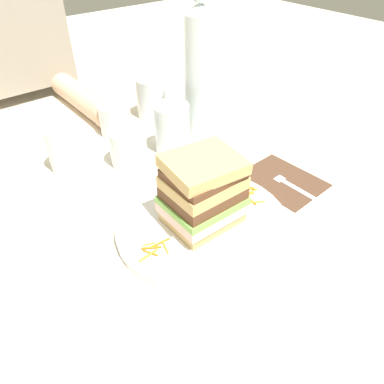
{
  "coord_description": "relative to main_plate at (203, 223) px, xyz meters",
  "views": [
    {
      "loc": [
        -0.29,
        -0.34,
        0.42
      ],
      "look_at": [
        0.0,
        0.03,
        0.06
      ],
      "focal_mm": 34.56,
      "sensor_mm": 36.0,
      "label": 1
    }
  ],
  "objects": [
    {
      "name": "ground_plane",
      "position": [
        -0.0,
        0.0,
        -0.01
      ],
      "size": [
        3.0,
        3.0,
        0.0
      ],
      "primitive_type": "plane",
      "color": "beige"
    },
    {
      "name": "main_plate",
      "position": [
        0.0,
        0.0,
        0.0
      ],
      "size": [
        0.28,
        0.28,
        0.02
      ],
      "primitive_type": "cylinder",
      "color": "white",
      "rests_on": "ground_plane"
    },
    {
      "name": "sandwich",
      "position": [
        -0.0,
        -0.0,
        0.07
      ],
      "size": [
        0.12,
        0.1,
        0.12
      ],
      "color": "tan",
      "rests_on": "main_plate"
    },
    {
      "name": "carrot_shred_0",
      "position": [
        -0.08,
        -0.01,
        0.01
      ],
      "size": [
        0.01,
        0.03,
        0.0
      ],
      "primitive_type": "cylinder",
      "rotation": [
        0.0,
        1.57,
        4.41
      ],
      "color": "orange",
      "rests_on": "main_plate"
    },
    {
      "name": "carrot_shred_1",
      "position": [
        -0.1,
        0.01,
        0.01
      ],
      "size": [
        0.03,
        0.02,
        0.0
      ],
      "primitive_type": "cylinder",
      "rotation": [
        0.0,
        1.57,
        2.58
      ],
      "color": "orange",
      "rests_on": "main_plate"
    },
    {
      "name": "carrot_shred_2",
      "position": [
        -0.1,
        0.01,
        0.01
      ],
      "size": [
        0.02,
        0.01,
        0.0
      ],
      "primitive_type": "cylinder",
      "rotation": [
        0.0,
        1.57,
        5.9
      ],
      "color": "orange",
      "rests_on": "main_plate"
    },
    {
      "name": "carrot_shred_3",
      "position": [
        -0.11,
        -0.01,
        0.01
      ],
      "size": [
        0.01,
        0.02,
        0.0
      ],
      "primitive_type": "cylinder",
      "rotation": [
        0.0,
        1.57,
        2.05
      ],
      "color": "orange",
      "rests_on": "main_plate"
    },
    {
      "name": "carrot_shred_4",
      "position": [
        -0.09,
        -0.0,
        0.01
      ],
      "size": [
        0.03,
        0.01,
        0.0
      ],
      "primitive_type": "cylinder",
      "rotation": [
        0.0,
        1.57,
        3.06
      ],
      "color": "orange",
      "rests_on": "main_plate"
    },
    {
      "name": "carrot_shred_5",
      "position": [
        -0.11,
        -0.01,
        0.01
      ],
      "size": [
        0.03,
        0.01,
        0.0
      ],
      "primitive_type": "cylinder",
      "rotation": [
        0.0,
        1.57,
        0.09
      ],
      "color": "orange",
      "rests_on": "main_plate"
    },
    {
      "name": "carrot_shred_6",
      "position": [
        0.12,
        -0.0,
        0.01
      ],
      "size": [
        0.02,
        0.01,
        0.0
      ],
      "primitive_type": "cylinder",
      "rotation": [
        0.0,
        1.57,
        2.99
      ],
      "color": "orange",
      "rests_on": "main_plate"
    },
    {
      "name": "carrot_shred_7",
      "position": [
        0.08,
        0.01,
        0.01
      ],
      "size": [
        0.01,
        0.02,
        0.0
      ],
      "primitive_type": "cylinder",
      "rotation": [
        0.0,
        1.57,
        1.2
      ],
      "color": "orange",
      "rests_on": "main_plate"
    },
    {
      "name": "carrot_shred_8",
      "position": [
        0.1,
        0.01,
        0.01
      ],
      "size": [
        0.02,
        0.02,
        0.0
      ],
      "primitive_type": "cylinder",
      "rotation": [
        0.0,
        1.57,
        3.82
      ],
      "color": "orange",
      "rests_on": "main_plate"
    },
    {
      "name": "carrot_shred_9",
      "position": [
        0.09,
        -0.01,
        0.01
      ],
      "size": [
        0.03,
        0.02,
        0.0
      ],
      "primitive_type": "cylinder",
      "rotation": [
        0.0,
        1.57,
        3.61
      ],
      "color": "orange",
      "rests_on": "main_plate"
    },
    {
      "name": "carrot_shred_10",
      "position": [
        0.12,
        0.01,
        0.01
      ],
      "size": [
        0.01,
        0.02,
        0.0
      ],
      "primitive_type": "cylinder",
      "rotation": [
        0.0,
        1.57,
        1.66
      ],
      "color": "orange",
      "rests_on": "main_plate"
    },
    {
      "name": "carrot_shred_11",
      "position": [
        0.1,
        0.02,
        0.01
      ],
      "size": [
        0.01,
        0.02,
        0.0
      ],
      "primitive_type": "cylinder",
      "rotation": [
        0.0,
        1.57,
        2.2
      ],
      "color": "orange",
      "rests_on": "main_plate"
    },
    {
      "name": "carrot_shred_12",
      "position": [
        0.1,
        -0.03,
        0.01
      ],
      "size": [
        0.02,
        0.01,
        0.0
      ],
      "primitive_type": "cylinder",
      "rotation": [
        0.0,
        1.57,
        2.6
      ],
      "color": "orange",
      "rests_on": "main_plate"
    },
    {
      "name": "carrot_shred_13",
      "position": [
        0.11,
        0.0,
        0.01
      ],
      "size": [
        0.02,
        0.02,
        0.0
      ],
      "primitive_type": "cylinder",
      "rotation": [
        0.0,
        1.57,
        2.31
      ],
      "color": "orange",
      "rests_on": "main_plate"
    },
    {
      "name": "carrot_shred_14",
      "position": [
        0.1,
        -0.01,
        0.01
      ],
      "size": [
        0.01,
        0.03,
        0.0
      ],
      "primitive_type": "cylinder",
      "rotation": [
        0.0,
        1.57,
        4.59
      ],
      "color": "orange",
      "rests_on": "main_plate"
    },
    {
      "name": "carrot_shred_15",
      "position": [
        0.12,
        0.01,
        0.01
      ],
      "size": [
        0.02,
        0.01,
        0.0
      ],
      "primitive_type": "cylinder",
      "rotation": [
        0.0,
        1.57,
        6.0
      ],
      "color": "orange",
      "rests_on": "main_plate"
    },
    {
      "name": "napkin_dark",
      "position": [
        0.2,
        0.0,
        -0.01
      ],
      "size": [
        0.13,
        0.15,
        0.0
      ],
      "primitive_type": "cube",
      "rotation": [
        0.0,
        0.0,
        0.04
      ],
      "color": "#4C3323",
      "rests_on": "ground_plane"
    },
    {
      "name": "fork",
      "position": [
        0.2,
        -0.02,
        -0.0
      ],
      "size": [
        0.02,
        0.17,
        0.0
      ],
      "color": "silver",
      "rests_on": "napkin_dark"
    },
    {
      "name": "knife",
      "position": [
        -0.16,
        0.01,
        -0.01
      ],
      "size": [
        0.03,
        0.2,
        0.0
      ],
      "color": "silver",
      "rests_on": "ground_plane"
    },
    {
      "name": "juice_glass",
      "position": [
        0.11,
        0.23,
        0.04
      ],
      "size": [
        0.07,
        0.07,
        0.1
      ],
      "color": "white",
      "rests_on": "ground_plane"
    },
    {
      "name": "water_bottle",
      "position": [
        0.2,
        0.26,
        0.13
      ],
      "size": [
        0.07,
        0.07,
        0.31
      ],
      "color": "silver",
      "rests_on": "ground_plane"
    },
    {
      "name": "empty_tumbler_0",
      "position": [
        0.05,
        0.37,
        0.03
      ],
      "size": [
        0.07,
        0.07,
        0.07
      ],
      "primitive_type": "cylinder",
      "color": "silver",
      "rests_on": "ground_plane"
    },
    {
      "name": "empty_tumbler_1",
      "position": [
        0.01,
        0.24,
        0.03
      ],
      "size": [
        0.07,
        0.07,
        0.08
      ],
      "primitive_type": "cylinder",
      "color": "silver",
      "rests_on": "ground_plane"
    },
    {
      "name": "empty_tumbler_2",
      "position": [
        0.17,
        0.39,
        0.04
      ],
      "size": [
        0.07,
        0.07,
        0.1
      ],
      "primitive_type": "cylinder",
      "color": "silver",
      "rests_on": "ground_plane"
    },
    {
      "name": "empty_tumbler_3",
      "position": [
        -0.1,
        0.31,
        0.04
      ],
      "size": [
        0.06,
        0.06,
        0.09
      ],
      "primitive_type": "cylinder",
      "color": "silver",
      "rests_on": "ground_plane"
    },
    {
      "name": "napkin_pink",
      "position": [
        -0.22,
        -0.08,
        -0.01
      ],
      "size": [
        0.08,
        0.09,
        0.0
      ],
      "primitive_type": "cube",
      "rotation": [
        0.0,
        0.0,
        0.07
      ],
      "color": "pink",
      "rests_on": "ground_plane"
    }
  ]
}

